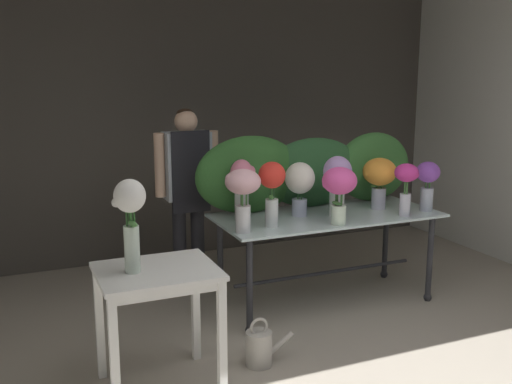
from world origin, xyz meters
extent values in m
plane|color=#9E9384|center=(0.00, 1.85, 0.00)|extent=(8.12, 8.12, 0.00)
cube|color=#4C4742|center=(0.00, 3.69, 1.40)|extent=(5.54, 0.12, 2.79)
cube|color=silver|center=(0.43, 1.83, 0.77)|extent=(1.88, 0.84, 0.02)
cylinder|color=#2D2D33|center=(-0.41, 1.51, 0.38)|extent=(0.05, 0.05, 0.76)
sphere|color=#2D2D33|center=(-0.41, 1.51, 0.03)|extent=(0.07, 0.07, 0.07)
cylinder|color=#2D2D33|center=(1.27, 1.51, 0.38)|extent=(0.05, 0.05, 0.76)
sphere|color=#2D2D33|center=(1.27, 1.51, 0.03)|extent=(0.07, 0.07, 0.07)
cylinder|color=#2D2D33|center=(-0.41, 2.15, 0.38)|extent=(0.05, 0.05, 0.76)
sphere|color=#2D2D33|center=(-0.41, 2.15, 0.03)|extent=(0.07, 0.07, 0.07)
cylinder|color=#2D2D33|center=(1.27, 2.15, 0.38)|extent=(0.05, 0.05, 0.76)
sphere|color=#2D2D33|center=(1.27, 2.15, 0.03)|extent=(0.07, 0.07, 0.07)
cylinder|color=#2D2D33|center=(0.43, 1.83, 0.27)|extent=(1.68, 0.03, 0.03)
cube|color=white|center=(-1.22, 1.04, 0.77)|extent=(0.73, 0.61, 0.03)
cube|color=white|center=(-1.22, 1.04, 0.72)|extent=(0.67, 0.55, 0.06)
cube|color=white|center=(-1.54, 0.77, 0.38)|extent=(0.05, 0.05, 0.75)
cube|color=white|center=(-0.89, 0.77, 0.38)|extent=(0.05, 0.05, 0.75)
cube|color=white|center=(-1.54, 1.30, 0.38)|extent=(0.05, 0.05, 0.75)
cube|color=white|center=(-0.89, 1.30, 0.38)|extent=(0.05, 0.05, 0.75)
cylinder|color=#232328|center=(-0.64, 2.57, 0.43)|extent=(0.12, 0.12, 0.86)
cylinder|color=#232328|center=(-0.47, 2.57, 0.43)|extent=(0.12, 0.12, 0.86)
cube|color=#B2BCC6|center=(-0.55, 2.57, 1.15)|extent=(0.40, 0.22, 0.59)
cube|color=black|center=(-0.55, 2.45, 1.11)|extent=(0.34, 0.02, 0.71)
cylinder|color=#D8AD8E|center=(-0.80, 2.57, 1.17)|extent=(0.09, 0.09, 0.55)
cylinder|color=#D8AD8E|center=(-0.31, 2.57, 1.17)|extent=(0.09, 0.09, 0.55)
sphere|color=#D8AD8E|center=(-0.55, 2.57, 1.53)|extent=(0.20, 0.20, 0.20)
ellipsoid|color=black|center=(-0.55, 2.59, 1.60)|extent=(0.15, 0.15, 0.09)
ellipsoid|color=#2D6028|center=(-0.14, 2.13, 1.11)|extent=(0.95, 0.25, 0.65)
ellipsoid|color=#28562D|center=(0.46, 2.13, 1.09)|extent=(0.95, 0.23, 0.61)
ellipsoid|color=#387033|center=(1.08, 2.13, 1.10)|extent=(0.75, 0.29, 0.63)
cylinder|color=silver|center=(0.47, 1.75, 0.89)|extent=(0.13, 0.13, 0.22)
cylinder|color=#9EBCB2|center=(0.47, 1.75, 0.83)|extent=(0.12, 0.12, 0.09)
cylinder|color=#28562D|center=(0.50, 1.74, 0.94)|extent=(0.01, 0.01, 0.29)
cylinder|color=#28562D|center=(0.48, 1.77, 0.94)|extent=(0.01, 0.01, 0.29)
cylinder|color=#28562D|center=(0.45, 1.74, 0.94)|extent=(0.01, 0.01, 0.29)
cylinder|color=#28562D|center=(0.48, 1.71, 0.94)|extent=(0.01, 0.01, 0.29)
ellipsoid|color=#B28ED1|center=(0.47, 1.75, 1.16)|extent=(0.24, 0.24, 0.25)
cylinder|color=silver|center=(-0.30, 1.92, 0.89)|extent=(0.11, 0.11, 0.22)
cylinder|color=#9EBCB2|center=(-0.30, 1.92, 0.83)|extent=(0.10, 0.10, 0.09)
cylinder|color=#477F3D|center=(-0.27, 1.92, 0.94)|extent=(0.01, 0.01, 0.29)
cylinder|color=#477F3D|center=(-0.31, 1.94, 0.94)|extent=(0.01, 0.01, 0.29)
cylinder|color=#477F3D|center=(-0.31, 1.90, 0.94)|extent=(0.01, 0.01, 0.29)
ellipsoid|color=pink|center=(-0.30, 1.92, 1.16)|extent=(0.19, 0.19, 0.24)
sphere|color=pink|center=(-0.37, 1.95, 1.15)|extent=(0.07, 0.07, 0.07)
sphere|color=pink|center=(-0.23, 1.92, 1.18)|extent=(0.09, 0.09, 0.09)
cylinder|color=silver|center=(1.28, 1.61, 0.88)|extent=(0.11, 0.11, 0.20)
cylinder|color=#9EBCB2|center=(1.28, 1.61, 0.83)|extent=(0.10, 0.10, 0.08)
cylinder|color=#477F3D|center=(1.30, 1.60, 0.93)|extent=(0.01, 0.01, 0.27)
cylinder|color=#477F3D|center=(1.28, 1.63, 0.93)|extent=(0.01, 0.01, 0.27)
cylinder|color=#477F3D|center=(1.26, 1.61, 0.93)|extent=(0.01, 0.01, 0.27)
cylinder|color=#477F3D|center=(1.28, 1.59, 0.93)|extent=(0.01, 0.01, 0.27)
ellipsoid|color=purple|center=(1.28, 1.61, 1.12)|extent=(0.20, 0.20, 0.18)
sphere|color=purple|center=(1.22, 1.61, 1.08)|extent=(0.07, 0.07, 0.07)
cylinder|color=silver|center=(0.99, 1.53, 0.88)|extent=(0.09, 0.09, 0.19)
cylinder|color=#9EBCB2|center=(0.99, 1.53, 0.82)|extent=(0.08, 0.08, 0.08)
cylinder|color=#477F3D|center=(1.01, 1.53, 0.95)|extent=(0.01, 0.01, 0.31)
cylinder|color=#477F3D|center=(0.99, 1.54, 0.95)|extent=(0.01, 0.01, 0.31)
cylinder|color=#477F3D|center=(0.98, 1.53, 0.95)|extent=(0.01, 0.01, 0.31)
cylinder|color=#477F3D|center=(0.99, 1.51, 0.95)|extent=(0.01, 0.01, 0.31)
ellipsoid|color=#D1338E|center=(0.99, 1.53, 1.15)|extent=(0.20, 0.20, 0.15)
sphere|color=#D1338E|center=(1.07, 1.53, 1.13)|extent=(0.08, 0.08, 0.08)
cylinder|color=silver|center=(0.94, 1.83, 0.87)|extent=(0.12, 0.12, 0.18)
cylinder|color=#9EBCB2|center=(0.94, 1.83, 0.82)|extent=(0.11, 0.11, 0.08)
cylinder|color=#387033|center=(0.96, 1.83, 0.92)|extent=(0.01, 0.01, 0.25)
cylinder|color=#387033|center=(0.95, 1.87, 0.92)|extent=(0.01, 0.01, 0.25)
cylinder|color=#387033|center=(0.92, 1.83, 0.92)|extent=(0.01, 0.01, 0.25)
cylinder|color=#387033|center=(0.95, 1.80, 0.92)|extent=(0.01, 0.01, 0.25)
ellipsoid|color=orange|center=(0.94, 1.83, 1.11)|extent=(0.29, 0.29, 0.24)
sphere|color=orange|center=(0.84, 1.83, 1.10)|extent=(0.10, 0.10, 0.10)
ellipsoid|color=#477F3D|center=(0.91, 1.85, 0.99)|extent=(0.11, 0.07, 0.03)
cylinder|color=silver|center=(-0.16, 1.64, 0.89)|extent=(0.10, 0.10, 0.22)
cylinder|color=#9EBCB2|center=(-0.16, 1.64, 0.83)|extent=(0.09, 0.09, 0.09)
cylinder|color=#28562D|center=(-0.15, 1.64, 0.96)|extent=(0.01, 0.01, 0.34)
cylinder|color=#28562D|center=(-0.17, 1.66, 0.96)|extent=(0.01, 0.01, 0.34)
cylinder|color=#28562D|center=(-0.18, 1.63, 0.96)|extent=(0.01, 0.01, 0.34)
ellipsoid|color=red|center=(-0.16, 1.64, 1.19)|extent=(0.21, 0.21, 0.20)
sphere|color=red|center=(-0.10, 1.64, 1.17)|extent=(0.07, 0.07, 0.07)
ellipsoid|color=#387033|center=(-0.18, 1.62, 1.02)|extent=(0.08, 0.11, 0.03)
cylinder|color=silver|center=(0.35, 1.50, 0.86)|extent=(0.12, 0.12, 0.15)
cylinder|color=#9EBCB2|center=(0.35, 1.50, 0.82)|extent=(0.11, 0.11, 0.07)
cylinder|color=#2D6028|center=(0.37, 1.50, 0.93)|extent=(0.01, 0.01, 0.28)
cylinder|color=#2D6028|center=(0.34, 1.53, 0.93)|extent=(0.01, 0.01, 0.28)
cylinder|color=#2D6028|center=(0.32, 1.51, 0.93)|extent=(0.01, 0.01, 0.28)
cylinder|color=#2D6028|center=(0.35, 1.48, 0.93)|extent=(0.01, 0.01, 0.28)
ellipsoid|color=#E54C9E|center=(0.35, 1.50, 1.13)|extent=(0.27, 0.27, 0.21)
sphere|color=#E54C9E|center=(0.25, 1.51, 1.12)|extent=(0.09, 0.09, 0.09)
sphere|color=#E54C9E|center=(0.43, 1.52, 1.11)|extent=(0.07, 0.07, 0.07)
ellipsoid|color=#387033|center=(0.32, 1.50, 0.96)|extent=(0.05, 0.10, 0.03)
cylinder|color=silver|center=(0.20, 1.88, 0.85)|extent=(0.13, 0.13, 0.14)
cylinder|color=#9EBCB2|center=(0.20, 1.88, 0.81)|extent=(0.12, 0.12, 0.06)
cylinder|color=#28562D|center=(0.22, 1.88, 0.91)|extent=(0.01, 0.01, 0.23)
cylinder|color=#28562D|center=(0.19, 1.91, 0.91)|extent=(0.01, 0.01, 0.23)
cylinder|color=#28562D|center=(0.18, 1.88, 0.91)|extent=(0.01, 0.01, 0.23)
cylinder|color=#28562D|center=(0.20, 1.85, 0.91)|extent=(0.01, 0.01, 0.23)
ellipsoid|color=white|center=(0.20, 1.88, 1.10)|extent=(0.25, 0.25, 0.26)
sphere|color=white|center=(0.13, 1.87, 1.06)|extent=(0.10, 0.10, 0.10)
sphere|color=white|center=(0.27, 1.88, 1.05)|extent=(0.08, 0.08, 0.08)
cylinder|color=silver|center=(-0.42, 1.59, 0.89)|extent=(0.11, 0.11, 0.21)
cylinder|color=#9EBCB2|center=(-0.42, 1.59, 0.83)|extent=(0.10, 0.10, 0.09)
cylinder|color=#477F3D|center=(-0.40, 1.59, 0.95)|extent=(0.01, 0.01, 0.32)
cylinder|color=#477F3D|center=(-0.43, 1.61, 0.95)|extent=(0.01, 0.01, 0.32)
cylinder|color=#477F3D|center=(-0.43, 1.57, 0.95)|extent=(0.01, 0.01, 0.32)
ellipsoid|color=#EFB2BC|center=(-0.42, 1.59, 1.17)|extent=(0.27, 0.27, 0.19)
sphere|color=#EFB2BC|center=(-0.51, 1.60, 1.19)|extent=(0.08, 0.08, 0.08)
sphere|color=#EFB2BC|center=(-0.33, 1.61, 1.18)|extent=(0.06, 0.06, 0.06)
cylinder|color=silver|center=(-1.36, 1.04, 0.93)|extent=(0.09, 0.09, 0.29)
cylinder|color=#9EBCB2|center=(-1.36, 1.04, 0.85)|extent=(0.09, 0.09, 0.12)
cylinder|color=#387033|center=(-1.34, 1.03, 0.99)|extent=(0.01, 0.01, 0.40)
cylinder|color=#387033|center=(-1.37, 1.06, 0.99)|extent=(0.01, 0.01, 0.40)
cylinder|color=#387033|center=(-1.39, 1.04, 0.99)|extent=(0.01, 0.01, 0.40)
cylinder|color=#387033|center=(-1.36, 1.02, 0.99)|extent=(0.01, 0.01, 0.40)
ellipsoid|color=white|center=(-1.36, 1.04, 1.25)|extent=(0.19, 0.19, 0.20)
sphere|color=white|center=(-1.44, 1.05, 1.21)|extent=(0.06, 0.06, 0.06)
sphere|color=white|center=(-1.30, 1.02, 1.25)|extent=(0.06, 0.06, 0.06)
ellipsoid|color=#477F3D|center=(-1.36, 1.00, 1.09)|extent=(0.06, 0.11, 0.03)
cylinder|color=#B7B2A8|center=(-0.54, 1.04, 0.12)|extent=(0.18, 0.18, 0.24)
cylinder|color=#B7B2A8|center=(-0.37, 1.04, 0.13)|extent=(0.18, 0.04, 0.14)
torus|color=#B7B2A8|center=(-0.54, 1.04, 0.28)|extent=(0.13, 0.02, 0.13)
camera|label=1|loc=(-2.03, -2.39, 1.99)|focal=41.91mm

